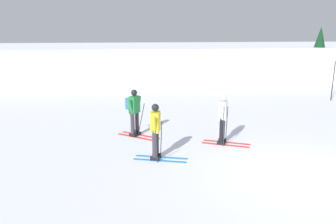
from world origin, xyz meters
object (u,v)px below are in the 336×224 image
Objects in this scene: skier_green at (134,110)px; conifer_far_left at (319,50)px; trail_marker_pole at (333,81)px; skier_yellow at (156,130)px; skier_white at (223,118)px.

conifer_far_left reaches higher than skier_green.
trail_marker_pole is at bearing -111.10° from conifer_far_left.
skier_white is at bearing 27.18° from skier_yellow.
skier_yellow is at bearing -142.67° from trail_marker_pole.
skier_white is at bearing -128.15° from conifer_far_left.
skier_white is 9.63m from trail_marker_pole.
trail_marker_pole reaches higher than skier_yellow.
conifer_far_left is at bearing 41.67° from skier_green.
trail_marker_pole reaches higher than skier_white.
conifer_far_left is at bearing 68.90° from trail_marker_pole.
skier_green is 0.46× the size of conifer_far_left.
skier_yellow is 18.28m from conifer_far_left.
trail_marker_pole is (9.68, 7.38, 0.11)m from skier_yellow.
skier_white is (2.31, 1.19, 0.00)m from skier_yellow.
skier_yellow is 12.17m from trail_marker_pole.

